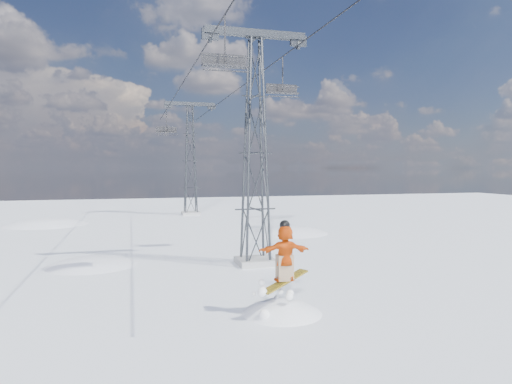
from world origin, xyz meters
TOP-DOWN VIEW (x-y plane):
  - ground at (0.00, 0.00)m, footprint 120.00×120.00m
  - snow_terrain at (-4.77, 21.24)m, footprint 39.00×37.00m
  - lift_tower_near at (0.80, 8.00)m, footprint 5.20×1.80m
  - lift_tower_far at (0.80, 33.00)m, footprint 5.20×1.80m
  - haul_cables at (0.80, 19.50)m, footprint 4.46×51.00m
  - snowboarder_jump at (-0.37, 0.43)m, footprint 4.40×4.40m
  - lift_chair_near at (-1.40, 4.62)m, footprint 1.84×0.53m
  - lift_chair_mid at (3.00, 10.43)m, footprint 1.80×0.52m
  - lift_chair_far at (-1.40, 35.18)m, footprint 2.15×0.62m

SIDE VIEW (x-z plane):
  - snow_terrain at x=-4.77m, z-range -20.59..1.41m
  - snowboarder_jump at x=-0.37m, z-range -5.14..1.91m
  - ground at x=0.00m, z-range 0.00..0.00m
  - lift_tower_near at x=0.80m, z-range -0.24..11.18m
  - lift_tower_far at x=0.80m, z-range -0.24..11.18m
  - lift_chair_far at x=-1.40m, z-range 7.38..10.05m
  - lift_chair_near at x=-1.40m, z-range 7.89..10.16m
  - lift_chair_mid at x=3.00m, z-range 7.95..10.18m
  - haul_cables at x=0.80m, z-range 10.82..10.88m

